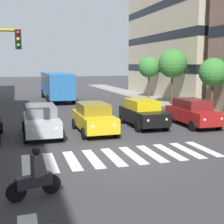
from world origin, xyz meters
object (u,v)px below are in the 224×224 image
(motorcycle_with_rider, at_px, (35,177))
(street_tree_2, at_px, (173,64))
(car_0, at_px, (193,112))
(car_2, at_px, (94,118))
(car_3, at_px, (41,120))
(street_tree_3, at_px, (149,67))
(bus_behind_traffic, at_px, (56,83))
(car_1, at_px, (143,113))
(street_tree_1, at_px, (213,72))

(motorcycle_with_rider, relative_size, street_tree_2, 0.32)
(car_0, relative_size, motorcycle_with_rider, 2.69)
(car_2, height_order, car_3, same)
(motorcycle_with_rider, bearing_deg, car_0, -140.89)
(car_3, bearing_deg, street_tree_3, -130.20)
(motorcycle_with_rider, bearing_deg, bus_behind_traffic, -98.40)
(car_2, relative_size, car_3, 1.00)
(car_3, bearing_deg, street_tree_2, -143.59)
(car_1, relative_size, car_2, 1.00)
(car_0, relative_size, bus_behind_traffic, 0.42)
(car_3, distance_m, street_tree_3, 20.85)
(street_tree_1, bearing_deg, car_1, 21.07)
(car_3, height_order, street_tree_2, street_tree_2)
(bus_behind_traffic, bearing_deg, car_0, 110.90)
(car_1, xyz_separation_m, motorcycle_with_rider, (7.27, 9.24, -0.24))
(street_tree_1, height_order, street_tree_3, street_tree_3)
(car_0, distance_m, motorcycle_with_rider, 13.51)
(car_3, relative_size, street_tree_3, 0.95)
(car_0, bearing_deg, bus_behind_traffic, -69.10)
(bus_behind_traffic, xyz_separation_m, street_tree_1, (-10.35, 14.05, 1.48))
(motorcycle_with_rider, distance_m, street_tree_1, 18.71)
(car_3, relative_size, bus_behind_traffic, 0.42)
(street_tree_2, height_order, street_tree_3, street_tree_2)
(car_2, bearing_deg, street_tree_1, -161.17)
(street_tree_2, bearing_deg, car_3, 36.41)
(motorcycle_with_rider, distance_m, street_tree_3, 28.18)
(car_3, height_order, street_tree_1, street_tree_1)
(car_1, bearing_deg, car_0, 167.50)
(car_2, height_order, bus_behind_traffic, bus_behind_traffic)
(car_1, bearing_deg, street_tree_2, -127.03)
(street_tree_3, bearing_deg, car_1, 65.24)
(street_tree_3, bearing_deg, street_tree_1, 90.10)
(car_0, distance_m, street_tree_3, 16.32)
(bus_behind_traffic, bearing_deg, car_1, 101.61)
(bus_behind_traffic, xyz_separation_m, street_tree_3, (-10.33, 1.76, 1.76))
(motorcycle_with_rider, relative_size, street_tree_3, 0.35)
(street_tree_2, bearing_deg, car_0, 70.16)
(bus_behind_traffic, bearing_deg, car_2, 90.00)
(street_tree_1, bearing_deg, car_3, 14.68)
(car_3, relative_size, street_tree_2, 0.85)
(street_tree_1, xyz_separation_m, street_tree_3, (0.02, -12.29, 0.27))
(street_tree_1, relative_size, street_tree_2, 0.82)
(car_0, xyz_separation_m, car_3, (9.67, 0.12, 0.00))
(car_1, height_order, car_2, same)
(bus_behind_traffic, height_order, motorcycle_with_rider, bus_behind_traffic)
(street_tree_1, bearing_deg, motorcycle_with_rider, 40.00)
(car_2, relative_size, street_tree_3, 0.95)
(bus_behind_traffic, bearing_deg, motorcycle_with_rider, 81.60)
(car_2, bearing_deg, bus_behind_traffic, -90.00)
(car_3, bearing_deg, motorcycle_with_rider, 84.44)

